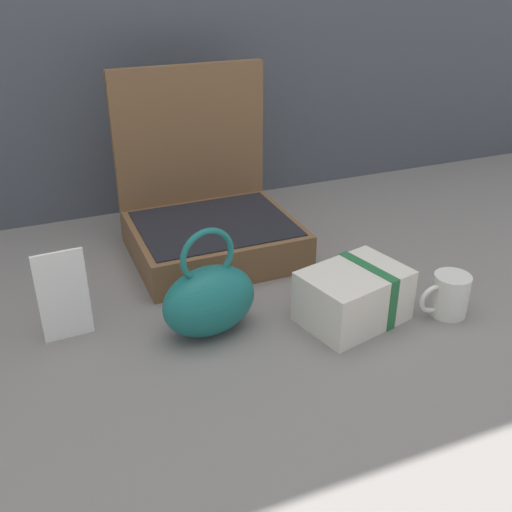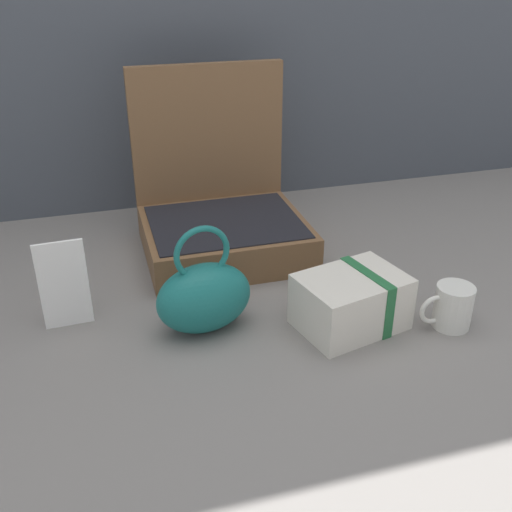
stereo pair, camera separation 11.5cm
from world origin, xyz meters
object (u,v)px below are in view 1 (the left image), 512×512
object	(u,v)px
cream_toiletry_bag	(355,296)
info_card_left	(63,296)
open_suitcase	(208,215)
coffee_mug	(449,295)
teal_pouch_handbag	(209,299)

from	to	relation	value
cream_toiletry_bag	info_card_left	world-z (taller)	info_card_left
open_suitcase	cream_toiletry_bag	world-z (taller)	open_suitcase
open_suitcase	cream_toiletry_bag	bearing A→B (deg)	-67.60
info_card_left	coffee_mug	bearing A→B (deg)	-19.20
teal_pouch_handbag	info_card_left	size ratio (longest dim) A/B	1.21
coffee_mug	info_card_left	distance (m)	0.72
cream_toiletry_bag	coffee_mug	bearing A→B (deg)	-17.12
cream_toiletry_bag	teal_pouch_handbag	bearing A→B (deg)	166.55
teal_pouch_handbag	coffee_mug	world-z (taller)	teal_pouch_handbag
cream_toiletry_bag	coffee_mug	world-z (taller)	cream_toiletry_bag
cream_toiletry_bag	coffee_mug	size ratio (longest dim) A/B	2.08
teal_pouch_handbag	coffee_mug	xyz separation A→B (m)	(0.45, -0.12, -0.03)
teal_pouch_handbag	cream_toiletry_bag	world-z (taller)	teal_pouch_handbag
coffee_mug	info_card_left	size ratio (longest dim) A/B	0.60
info_card_left	teal_pouch_handbag	bearing A→B (deg)	-21.70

